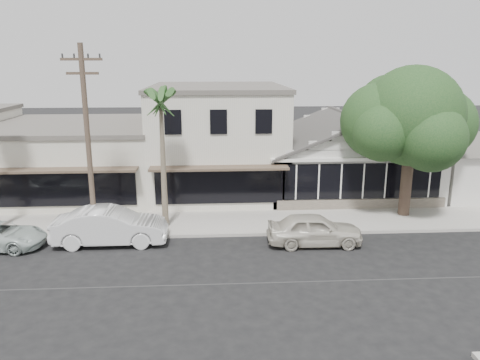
{
  "coord_description": "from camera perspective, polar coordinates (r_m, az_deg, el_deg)",
  "views": [
    {
      "loc": [
        -3.34,
        -16.23,
        8.26
      ],
      "look_at": [
        -2.01,
        6.0,
        2.54
      ],
      "focal_mm": 35.0,
      "sensor_mm": 36.0,
      "label": 1
    }
  ],
  "objects": [
    {
      "name": "ground",
      "position": [
        18.51,
        7.51,
        -12.23
      ],
      "size": [
        140.0,
        140.0,
        0.0
      ],
      "primitive_type": "plane",
      "color": "black",
      "rests_on": "ground"
    },
    {
      "name": "sidewalk_north",
      "position": [
        24.83,
        -14.1,
        -5.3
      ],
      "size": [
        90.0,
        3.5,
        0.15
      ],
      "primitive_type": "cube",
      "color": "#9E9991",
      "rests_on": "ground"
    },
    {
      "name": "corner_shop",
      "position": [
        30.41,
        12.57,
        3.36
      ],
      "size": [
        10.4,
        8.6,
        5.1
      ],
      "color": "silver",
      "rests_on": "ground"
    },
    {
      "name": "side_cottage",
      "position": [
        32.99,
        26.77,
        1.01
      ],
      "size": [
        6.0,
        6.0,
        3.0
      ],
      "primitive_type": "cube",
      "color": "silver",
      "rests_on": "ground"
    },
    {
      "name": "row_building_near",
      "position": [
        30.15,
        -2.74,
        4.82
      ],
      "size": [
        8.0,
        10.0,
        6.5
      ],
      "primitive_type": "cube",
      "color": "silver",
      "rests_on": "ground"
    },
    {
      "name": "row_building_midnear",
      "position": [
        31.57,
        -19.29,
        2.33
      ],
      "size": [
        10.0,
        10.0,
        4.2
      ],
      "primitive_type": "cube",
      "color": "beige",
      "rests_on": "ground"
    },
    {
      "name": "utility_pole",
      "position": [
        22.43,
        -18.06,
        4.79
      ],
      "size": [
        1.8,
        0.24,
        9.0
      ],
      "color": "brown",
      "rests_on": "ground"
    },
    {
      "name": "car_0",
      "position": [
        21.81,
        9.06,
        -5.96
      ],
      "size": [
        4.37,
        1.84,
        1.47
      ],
      "primitive_type": "imported",
      "rotation": [
        0.0,
        0.0,
        1.55
      ],
      "color": "beige",
      "rests_on": "ground"
    },
    {
      "name": "car_1",
      "position": [
        22.4,
        -15.52,
        -5.46
      ],
      "size": [
        5.19,
        1.87,
        1.7
      ],
      "primitive_type": "imported",
      "rotation": [
        0.0,
        0.0,
        1.58
      ],
      "color": "silver",
      "rests_on": "ground"
    },
    {
      "name": "shade_tree",
      "position": [
        26.05,
        19.89,
        7.04
      ],
      "size": [
        7.27,
        6.57,
        8.06
      ],
      "rotation": [
        0.0,
        0.0,
        -0.32
      ],
      "color": "#4C3C2E",
      "rests_on": "ground"
    },
    {
      "name": "palm_east",
      "position": [
        22.64,
        -9.65,
        9.33
      ],
      "size": [
        2.51,
        2.51,
        7.38
      ],
      "color": "#726651",
      "rests_on": "ground"
    }
  ]
}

